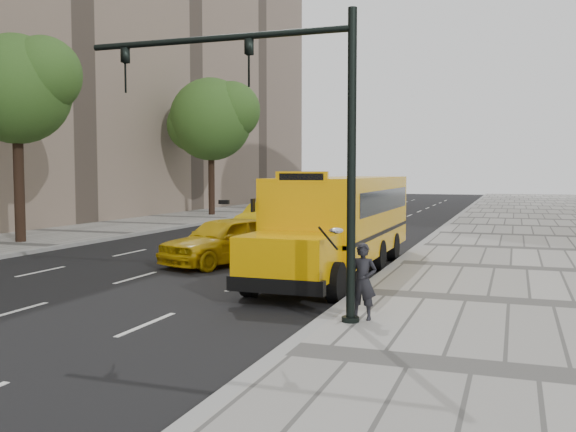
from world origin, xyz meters
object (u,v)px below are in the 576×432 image
(pedestrian, at_px, (363,281))
(tree_b, at_px, (18,88))
(taxi_far, at_px, (265,218))
(traffic_signal, at_px, (285,127))
(school_bus, at_px, (342,216))
(taxi_near, at_px, (224,240))
(tree_c, at_px, (212,119))

(pedestrian, bearing_deg, tree_b, 152.97)
(taxi_far, relative_size, traffic_signal, 0.74)
(school_bus, height_order, taxi_far, school_bus)
(traffic_signal, bearing_deg, school_bus, 95.40)
(traffic_signal, bearing_deg, taxi_far, 112.86)
(taxi_far, bearing_deg, taxi_near, -75.73)
(taxi_near, relative_size, traffic_signal, 0.76)
(tree_b, distance_m, traffic_signal, 18.54)
(tree_c, distance_m, traffic_signal, 32.36)
(tree_c, xyz_separation_m, taxi_far, (7.94, -10.10, -6.08))
(taxi_near, height_order, traffic_signal, traffic_signal)
(tree_b, height_order, taxi_far, tree_b)
(tree_c, relative_size, taxi_far, 2.04)
(taxi_far, xyz_separation_m, pedestrian, (9.24, -17.85, 0.16))
(taxi_near, distance_m, traffic_signal, 9.43)
(tree_b, distance_m, pedestrian, 20.43)
(taxi_far, bearing_deg, tree_c, 128.07)
(taxi_near, bearing_deg, tree_b, -171.29)
(traffic_signal, bearing_deg, taxi_near, 123.50)
(tree_c, distance_m, taxi_far, 14.21)
(pedestrian, bearing_deg, school_bus, 109.59)
(school_bus, bearing_deg, pedestrian, -72.01)
(tree_c, distance_m, taxi_near, 24.19)
(pedestrian, height_order, traffic_signal, traffic_signal)
(tree_c, xyz_separation_m, taxi_near, (10.70, -20.84, -6.03))
(tree_c, height_order, taxi_far, tree_c)
(school_bus, distance_m, taxi_near, 4.30)
(school_bus, xyz_separation_m, traffic_signal, (0.69, -7.32, 2.33))
(pedestrian, bearing_deg, taxi_far, 118.97)
(tree_c, relative_size, traffic_signal, 1.51)
(tree_c, bearing_deg, taxi_near, -62.83)
(tree_c, height_order, pedestrian, tree_c)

